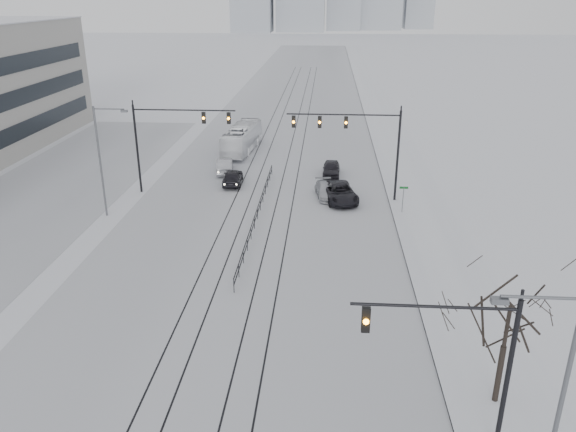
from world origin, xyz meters
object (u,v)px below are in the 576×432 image
object	(u,v)px
sedan_nb_far	(331,169)
box_truck	(242,138)
sedan_nb_front	(340,193)
sedan_sb_inner	(233,177)
sedan_nb_right	(326,191)
bare_tree	(509,316)
sedan_sb_outer	(225,166)
traffic_mast_near	(467,356)

from	to	relation	value
sedan_nb_far	box_truck	size ratio (longest dim) A/B	0.39
sedan_nb_front	box_truck	world-z (taller)	box_truck
sedan_sb_inner	sedan_nb_right	xyz separation A→B (m)	(8.91, -2.95, -0.13)
sedan_sb_inner	sedan_nb_right	world-z (taller)	sedan_sb_inner
sedan_nb_front	box_truck	distance (m)	19.40
bare_tree	box_truck	xyz separation A→B (m)	(-17.48, 41.81, -3.00)
sedan_sb_outer	box_truck	bearing A→B (deg)	-101.61
sedan_sb_outer	sedan_nb_right	xyz separation A→B (m)	(10.32, -6.64, -0.11)
bare_tree	sedan_nb_front	distance (m)	26.89
bare_tree	sedan_nb_right	bearing A→B (deg)	106.11
traffic_mast_near	bare_tree	bearing A→B (deg)	51.24
traffic_mast_near	sedan_nb_far	xyz separation A→B (m)	(-4.83, 36.20, -3.86)
sedan_sb_inner	box_truck	bearing A→B (deg)	-89.57
sedan_nb_right	box_truck	distance (m)	18.00
traffic_mast_near	sedan_nb_right	distance (m)	30.45
traffic_mast_near	sedan_sb_inner	xyz separation A→B (m)	(-14.21, 32.67, -3.82)
sedan_sb_inner	sedan_nb_right	distance (m)	9.39
traffic_mast_near	sedan_sb_outer	xyz separation A→B (m)	(-15.63, 36.36, -3.84)
bare_tree	sedan_sb_inner	bearing A→B (deg)	119.27
sedan_sb_inner	box_truck	xyz separation A→B (m)	(-0.86, 12.15, 0.75)
traffic_mast_near	box_truck	xyz separation A→B (m)	(-15.07, 44.81, -3.07)
sedan_nb_right	traffic_mast_near	bearing A→B (deg)	-88.71
sedan_sb_outer	traffic_mast_near	bearing A→B (deg)	105.39
traffic_mast_near	sedan_nb_front	world-z (taller)	traffic_mast_near
traffic_mast_near	sedan_sb_outer	bearing A→B (deg)	113.25
sedan_sb_outer	sedan_nb_front	world-z (taller)	sedan_nb_front
sedan_sb_inner	sedan_nb_front	xyz separation A→B (m)	(10.11, -3.84, 0.03)
box_truck	sedan_nb_front	bearing A→B (deg)	129.60
traffic_mast_near	sedan_nb_far	distance (m)	36.72
sedan_nb_right	box_truck	bearing A→B (deg)	114.08
bare_tree	sedan_sb_inner	xyz separation A→B (m)	(-16.63, 29.67, -3.75)
sedan_sb_inner	box_truck	world-z (taller)	box_truck
sedan_nb_right	sedan_nb_far	distance (m)	6.49
sedan_nb_far	traffic_mast_near	bearing A→B (deg)	-80.68
traffic_mast_near	bare_tree	size ratio (longest dim) A/B	1.15
sedan_sb_inner	sedan_nb_far	distance (m)	10.03
sedan_nb_front	sedan_nb_right	size ratio (longest dim) A/B	1.31
sedan_nb_right	sedan_sb_outer	bearing A→B (deg)	138.40
bare_tree	box_truck	world-z (taller)	bare_tree
sedan_sb_inner	sedan_nb_front	distance (m)	10.82
sedan_sb_outer	sedan_nb_far	bearing A→B (deg)	171.24
sedan_sb_inner	sedan_nb_front	size ratio (longest dim) A/B	0.79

